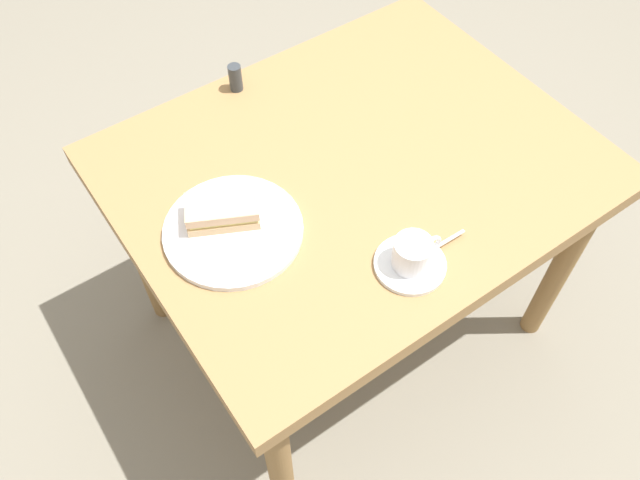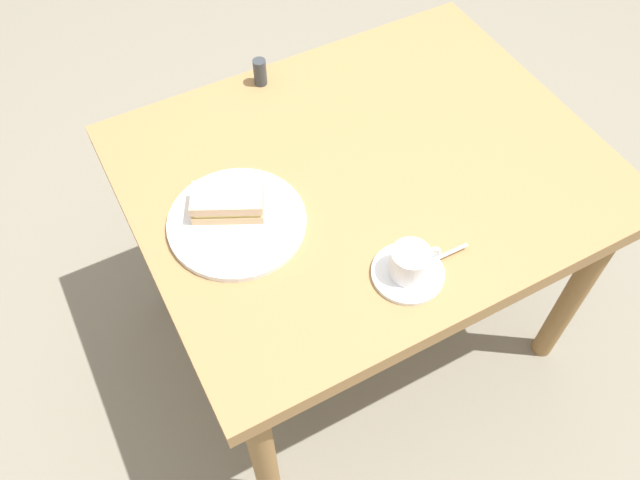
# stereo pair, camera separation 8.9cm
# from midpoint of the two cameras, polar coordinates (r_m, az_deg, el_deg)

# --- Properties ---
(ground_plane) EXTENTS (6.00, 6.00, 0.00)m
(ground_plane) POSITION_cam_midpoint_polar(r_m,az_deg,el_deg) (2.02, 0.97, -6.85)
(ground_plane) COLOR gray
(dining_table) EXTENTS (1.04, 0.83, 0.70)m
(dining_table) POSITION_cam_midpoint_polar(r_m,az_deg,el_deg) (1.51, 1.29, 4.58)
(dining_table) COLOR olive
(dining_table) RESTS_ON ground_plane
(sandwich_plate) EXTENTS (0.29, 0.29, 0.01)m
(sandwich_plate) POSITION_cam_midpoint_polar(r_m,az_deg,el_deg) (1.34, -9.54, 0.76)
(sandwich_plate) COLOR white
(sandwich_plate) RESTS_ON dining_table
(sandwich_front) EXTENTS (0.17, 0.14, 0.05)m
(sandwich_front) POSITION_cam_midpoint_polar(r_m,az_deg,el_deg) (1.33, -10.48, 2.43)
(sandwich_front) COLOR tan
(sandwich_front) RESTS_ON sandwich_plate
(coffee_saucer) EXTENTS (0.14, 0.14, 0.01)m
(coffee_saucer) POSITION_cam_midpoint_polar(r_m,az_deg,el_deg) (1.28, 5.97, -2.25)
(coffee_saucer) COLOR white
(coffee_saucer) RESTS_ON dining_table
(coffee_cup) EXTENTS (0.11, 0.08, 0.06)m
(coffee_cup) POSITION_cam_midpoint_polar(r_m,az_deg,el_deg) (1.25, 6.20, -1.22)
(coffee_cup) COLOR white
(coffee_cup) RESTS_ON coffee_saucer
(spoon) EXTENTS (0.10, 0.02, 0.01)m
(spoon) POSITION_cam_midpoint_polar(r_m,az_deg,el_deg) (1.31, 8.54, -0.56)
(spoon) COLOR silver
(spoon) RESTS_ON coffee_saucer
(salt_shaker) EXTENTS (0.03, 0.03, 0.07)m
(salt_shaker) POSITION_cam_midpoint_polar(r_m,az_deg,el_deg) (1.62, -9.07, 13.87)
(salt_shaker) COLOR #33383D
(salt_shaker) RESTS_ON dining_table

